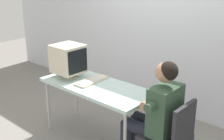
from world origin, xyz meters
The scene contains 7 objects.
ground_plane centered at (0.00, 0.00, 0.00)m, with size 12.00×12.00×0.00m, color gray.
wall_back centered at (0.30, 1.40, 1.50)m, with size 8.00×0.10×3.00m, color silver.
desk centered at (0.00, 0.00, 0.70)m, with size 1.45×0.63×0.76m.
crt_monitor centered at (-0.47, -0.03, 1.00)m, with size 0.37×0.35×0.43m.
keyboard centered at (-0.12, 0.04, 0.77)m, with size 0.21×0.49×0.03m.
office_chair centered at (1.05, 0.02, 0.48)m, with size 0.45×0.45×0.86m.
person_seated centered at (0.85, 0.02, 0.68)m, with size 0.73×0.58×1.25m.
Camera 1 is at (2.34, -2.33, 2.08)m, focal length 46.78 mm.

